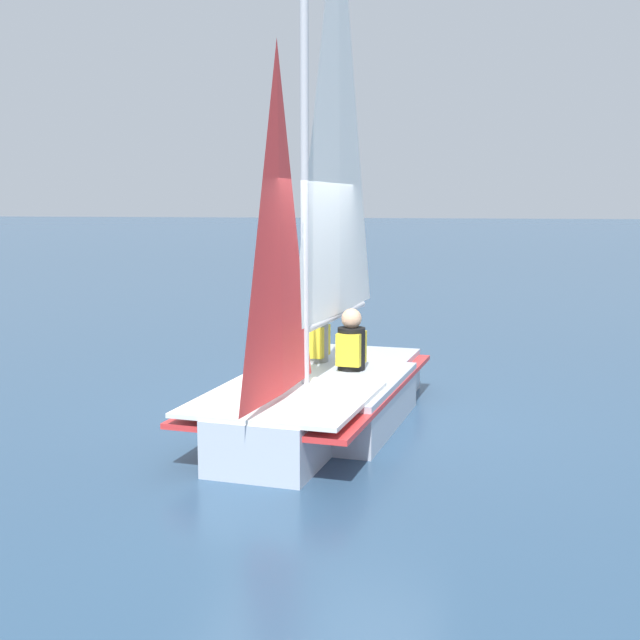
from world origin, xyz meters
TOP-DOWN VIEW (x-y plane):
  - ground_plane at (0.00, 0.00)m, footprint 260.00×260.00m
  - sailboat_main at (-0.07, 0.00)m, footprint 4.02×1.83m
  - sailor_helm at (-0.46, 0.23)m, footprint 0.35×0.31m
  - sailor_crew at (-0.82, -0.27)m, footprint 0.35×0.31m

SIDE VIEW (x-z plane):
  - ground_plane at x=0.00m, z-range 0.00..0.00m
  - sailor_helm at x=-0.46m, z-range 0.04..1.20m
  - sailor_crew at x=-0.82m, z-range 0.05..1.21m
  - sailboat_main at x=-0.07m, z-range -2.12..3.69m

